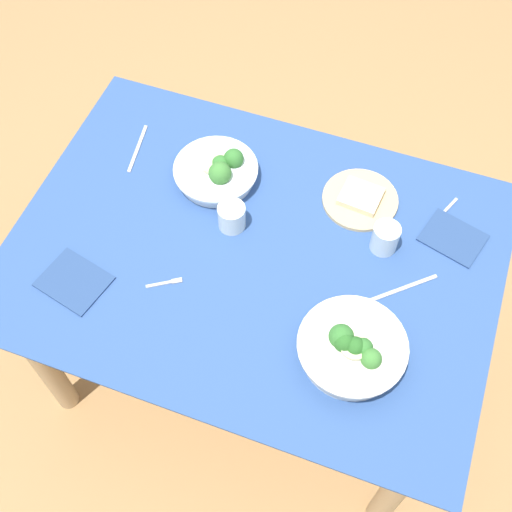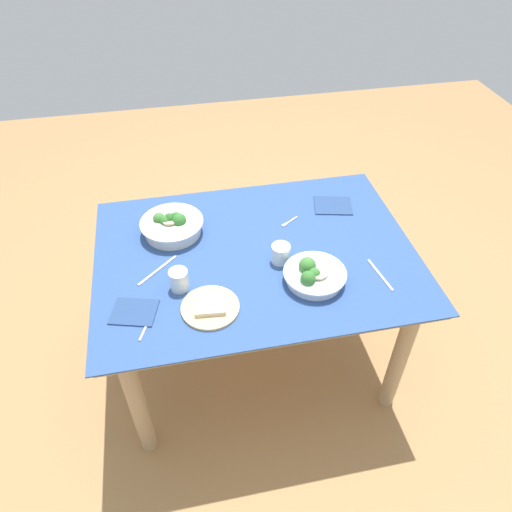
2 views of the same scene
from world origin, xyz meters
name	(u,v)px [view 2 (image 2 of 2)]	position (x,y,z in m)	size (l,w,h in m)	color
ground_plane	(256,355)	(0.00, 0.00, 0.00)	(6.00, 6.00, 0.00)	#9E7547
dining_table	(256,271)	(0.00, 0.00, 0.60)	(1.32, 0.96, 0.71)	#2D4C84
broccoli_bowl_far	(314,275)	(-0.19, 0.21, 0.74)	(0.24, 0.24, 0.10)	white
broccoli_bowl_near	(172,226)	(0.33, -0.20, 0.75)	(0.27, 0.27, 0.10)	silver
bread_side_plate	(210,307)	(0.23, 0.27, 0.72)	(0.22, 0.22, 0.03)	#D6B27A
water_glass_center	(281,253)	(-0.09, 0.07, 0.75)	(0.08, 0.08, 0.08)	silver
water_glass_side	(179,280)	(0.33, 0.14, 0.75)	(0.07, 0.07, 0.09)	silver
fork_by_far_bowl	(289,222)	(-0.18, -0.17, 0.71)	(0.09, 0.06, 0.00)	#B7B7BC
fork_by_near_bowl	(145,328)	(0.46, 0.32, 0.71)	(0.05, 0.10, 0.00)	#B7B7BC
table_knife_left	(380,275)	(-0.46, 0.23, 0.71)	(0.18, 0.01, 0.00)	#B7B7BC
table_knife_right	(158,270)	(0.41, 0.03, 0.71)	(0.21, 0.01, 0.00)	#B7B7BC
napkin_folded_upper	(333,206)	(-0.42, -0.25, 0.71)	(0.17, 0.14, 0.01)	navy
napkin_folded_lower	(134,312)	(0.50, 0.23, 0.71)	(0.16, 0.13, 0.01)	navy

